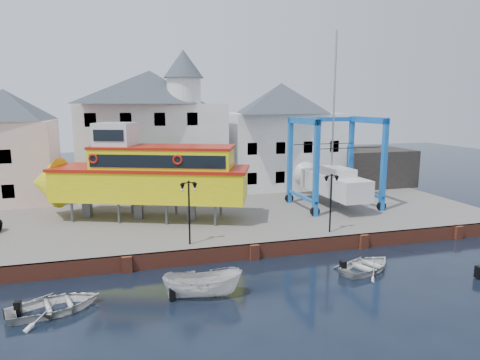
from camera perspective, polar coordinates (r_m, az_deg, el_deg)
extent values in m
plane|color=black|center=(28.32, 1.89, -10.51)|extent=(140.00, 140.00, 0.00)
cube|color=#5F5953|center=(38.33, -3.06, -4.22)|extent=(44.00, 22.00, 1.00)
cube|color=brown|center=(28.26, 1.82, -9.48)|extent=(44.00, 0.25, 1.00)
cube|color=brown|center=(26.94, -14.83, -10.82)|extent=(0.60, 0.36, 1.00)
cube|color=brown|center=(28.10, 1.93, -9.59)|extent=(0.60, 0.36, 1.00)
cube|color=brown|center=(31.33, 16.16, -7.90)|extent=(0.60, 0.36, 1.00)
cube|color=brown|center=(36.08, 27.11, -6.25)|extent=(0.60, 0.36, 1.00)
cube|color=beige|center=(44.72, -28.41, 2.18)|extent=(8.00, 7.00, 7.50)
pyramid|color=#31383E|center=(44.41, -28.97, 8.77)|extent=(8.00, 7.00, 2.80)
cube|color=black|center=(41.59, -28.51, -1.35)|extent=(1.00, 0.08, 1.20)
cube|color=black|center=(41.16, -28.86, 2.75)|extent=(1.00, 0.08, 1.20)
cube|color=silver|center=(44.10, -11.63, 4.07)|extent=(14.00, 8.00, 9.00)
pyramid|color=#31383E|center=(43.91, -11.92, 12.01)|extent=(14.00, 8.00, 3.20)
cube|color=black|center=(40.56, -18.85, -0.92)|extent=(1.00, 0.08, 1.20)
cube|color=black|center=(40.49, -14.61, -0.72)|extent=(1.00, 0.08, 1.20)
cube|color=black|center=(40.64, -10.38, -0.52)|extent=(1.00, 0.08, 1.20)
cube|color=black|center=(41.01, -6.21, -0.31)|extent=(1.00, 0.08, 1.20)
cube|color=black|center=(40.13, -19.09, 3.29)|extent=(1.00, 0.08, 1.20)
cube|color=black|center=(40.05, -14.80, 3.50)|extent=(1.00, 0.08, 1.20)
cube|color=black|center=(40.20, -10.52, 3.69)|extent=(1.00, 0.08, 1.20)
cube|color=black|center=(40.58, -6.29, 3.86)|extent=(1.00, 0.08, 1.20)
cube|color=black|center=(39.92, -19.34, 7.57)|extent=(1.00, 0.08, 1.20)
cube|color=black|center=(39.84, -15.00, 7.79)|extent=(1.00, 0.08, 1.20)
cube|color=black|center=(39.99, -10.66, 7.96)|extent=(1.00, 0.08, 1.20)
cube|color=black|center=(40.37, -6.37, 8.09)|extent=(1.00, 0.08, 1.20)
cylinder|color=silver|center=(41.83, -7.49, 11.70)|extent=(3.20, 3.20, 2.40)
cone|color=#31383E|center=(41.98, -7.57, 15.11)|extent=(3.80, 3.80, 2.60)
cube|color=silver|center=(47.69, 5.40, 4.07)|extent=(12.00, 8.00, 8.00)
pyramid|color=#31383E|center=(47.43, 5.52, 10.81)|extent=(12.00, 8.00, 3.20)
cube|color=black|center=(42.85, 1.62, 0.19)|extent=(1.00, 0.08, 1.20)
cube|color=black|center=(43.82, 5.37, 0.37)|extent=(1.00, 0.08, 1.20)
cube|color=black|center=(44.96, 8.94, 0.54)|extent=(1.00, 0.08, 1.20)
cube|color=black|center=(46.28, 12.33, 0.70)|extent=(1.00, 0.08, 1.20)
cube|color=black|center=(42.43, 1.64, 4.18)|extent=(1.00, 0.08, 1.20)
cube|color=black|center=(43.41, 5.43, 4.27)|extent=(1.00, 0.08, 1.20)
cube|color=black|center=(44.57, 9.05, 4.34)|extent=(1.00, 0.08, 1.20)
cube|color=black|center=(45.90, 12.47, 4.40)|extent=(1.00, 0.08, 1.20)
cube|color=black|center=(50.64, 16.82, 1.75)|extent=(8.00, 7.00, 4.00)
cylinder|color=black|center=(27.66, -6.78, -4.56)|extent=(0.12, 0.12, 4.00)
cube|color=black|center=(27.22, -6.87, -0.38)|extent=(0.90, 0.06, 0.06)
sphere|color=black|center=(27.21, -6.88, -0.23)|extent=(0.16, 0.16, 0.16)
cone|color=black|center=(27.22, -7.69, -0.98)|extent=(0.32, 0.32, 0.45)
sphere|color=silver|center=(27.25, -7.68, -1.35)|extent=(0.18, 0.18, 0.18)
cone|color=black|center=(27.33, -6.03, -0.89)|extent=(0.32, 0.32, 0.45)
sphere|color=silver|center=(27.37, -6.02, -1.26)|extent=(0.18, 0.18, 0.18)
cylinder|color=black|center=(30.75, 11.99, -3.22)|extent=(0.12, 0.12, 4.00)
cube|color=black|center=(30.35, 12.13, 0.55)|extent=(0.90, 0.06, 0.06)
sphere|color=black|center=(30.34, 12.13, 0.68)|extent=(0.16, 0.16, 0.16)
cone|color=black|center=(30.21, 11.43, 0.01)|extent=(0.32, 0.32, 0.45)
sphere|color=silver|center=(30.24, 11.42, -0.32)|extent=(0.18, 0.18, 0.18)
cone|color=black|center=(30.58, 12.77, 0.08)|extent=(0.32, 0.32, 0.45)
sphere|color=silver|center=(30.61, 12.76, -0.25)|extent=(0.18, 0.18, 0.18)
cylinder|color=#59595E|center=(35.41, -21.48, -3.96)|extent=(0.26, 0.26, 1.59)
cylinder|color=#59595E|center=(38.00, -19.46, -2.91)|extent=(0.26, 0.26, 1.59)
cylinder|color=#59595E|center=(33.89, -15.87, -4.25)|extent=(0.26, 0.26, 1.59)
cylinder|color=#59595E|center=(36.59, -14.18, -3.12)|extent=(0.26, 0.26, 1.59)
cylinder|color=#59595E|center=(32.73, -9.78, -4.51)|extent=(0.26, 0.26, 1.59)
cylinder|color=#59595E|center=(35.51, -8.52, -3.32)|extent=(0.26, 0.26, 1.59)
cylinder|color=#59595E|center=(31.96, -3.32, -4.73)|extent=(0.26, 0.26, 1.59)
cylinder|color=#59595E|center=(34.81, -2.57, -3.49)|extent=(0.26, 0.26, 1.59)
cube|color=#59595E|center=(36.47, -19.69, -3.45)|extent=(0.79, 0.72, 1.59)
cube|color=#59595E|center=(34.88, -13.35, -3.73)|extent=(0.79, 0.72, 1.59)
cube|color=#59595E|center=(33.75, -6.50, -3.98)|extent=(0.79, 0.72, 1.59)
cube|color=#FFF90A|center=(34.14, -11.80, -0.59)|extent=(15.31, 9.13, 2.33)
cone|color=#FFF90A|center=(37.61, -24.40, -0.32)|extent=(3.63, 4.60, 4.03)
cube|color=#A8190B|center=(33.93, -11.88, 1.52)|extent=(15.67, 9.41, 0.23)
cube|color=#FFF90A|center=(33.53, -10.19, 2.76)|extent=(11.20, 7.20, 1.70)
cube|color=black|center=(31.78, -11.09, 2.43)|extent=(9.52, 3.74, 0.96)
cube|color=black|center=(35.28, -9.39, 3.22)|extent=(9.52, 3.74, 0.96)
cube|color=#A8190B|center=(33.43, -10.24, 4.36)|extent=(11.43, 7.38, 0.19)
cube|color=silver|center=(34.55, -16.25, 5.75)|extent=(3.57, 3.57, 1.93)
cube|color=black|center=(33.24, -17.16, 5.70)|extent=(2.18, 0.89, 0.85)
torus|color=#A8190B|center=(33.39, -19.00, 2.70)|extent=(0.75, 0.41, 0.74)
torus|color=#A8190B|center=(31.29, -8.33, 2.69)|extent=(0.75, 0.41, 0.74)
cube|color=#123EA8|center=(34.54, 10.13, 1.49)|extent=(0.40, 0.40, 7.78)
cylinder|color=black|center=(35.23, 9.96, -4.15)|extent=(0.79, 0.30, 0.78)
cube|color=#123EA8|center=(39.16, 6.67, 2.58)|extent=(0.40, 0.40, 7.78)
cylinder|color=black|center=(39.76, 6.57, -2.43)|extent=(0.79, 0.30, 0.78)
cube|color=#123EA8|center=(37.82, 18.62, 1.85)|extent=(0.40, 0.40, 7.78)
cylinder|color=black|center=(38.45, 18.33, -3.32)|extent=(0.79, 0.30, 0.78)
cube|color=#123EA8|center=(42.08, 14.53, 2.84)|extent=(0.40, 0.40, 7.78)
cylinder|color=black|center=(42.64, 14.32, -1.83)|extent=(0.79, 0.30, 0.78)
cube|color=#123EA8|center=(36.51, 8.44, 7.82)|extent=(0.55, 5.56, 0.54)
cube|color=#123EA8|center=(37.31, 8.19, -2.16)|extent=(0.43, 5.56, 0.23)
cube|color=#123EA8|center=(39.62, 16.73, 7.67)|extent=(0.55, 5.56, 0.54)
cube|color=#123EA8|center=(40.37, 16.27, -1.54)|extent=(0.43, 5.56, 0.23)
cube|color=#123EA8|center=(40.23, 10.91, 7.94)|extent=(6.68, 0.58, 0.39)
cube|color=silver|center=(38.58, 12.44, -0.55)|extent=(2.79, 8.40, 1.78)
cone|color=silver|center=(42.87, 9.19, 0.61)|extent=(2.61, 1.85, 2.56)
cube|color=#59595E|center=(38.83, 12.37, -2.40)|extent=(0.32, 2.01, 0.78)
cube|color=silver|center=(37.90, 12.92, 1.12)|extent=(1.87, 3.38, 0.67)
cylinder|color=#99999E|center=(38.43, 12.43, 9.91)|extent=(0.16, 0.16, 12.22)
cube|color=black|center=(36.40, 14.19, 4.15)|extent=(6.07, 0.29, 0.05)
cube|color=black|center=(39.85, 11.20, 4.75)|extent=(6.07, 0.29, 0.05)
imported|color=silver|center=(23.31, -4.96, -15.24)|extent=(4.38, 2.31, 1.61)
imported|color=silver|center=(27.65, 16.50, -11.46)|extent=(4.84, 4.23, 0.84)
imported|color=silver|center=(23.56, -23.47, -15.80)|extent=(5.02, 4.18, 0.90)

